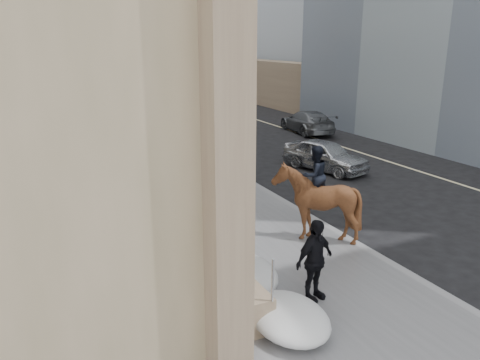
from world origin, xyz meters
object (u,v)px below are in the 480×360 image
(car_silver, at_px, (325,155))
(car_grey, at_px, (307,122))
(pedestrian, at_px, (315,260))
(mounted_horse_left, at_px, (168,187))
(mounted_horse_right, at_px, (316,200))

(car_silver, distance_m, car_grey, 9.22)
(pedestrian, height_order, car_grey, pedestrian)
(mounted_horse_left, height_order, car_silver, mounted_horse_left)
(mounted_horse_right, bearing_deg, mounted_horse_left, -52.28)
(mounted_horse_left, xyz_separation_m, car_grey, (12.79, 11.29, -0.49))
(mounted_horse_left, xyz_separation_m, pedestrian, (1.46, -6.20, -0.14))
(pedestrian, bearing_deg, car_silver, 38.38)
(mounted_horse_right, relative_size, car_silver, 0.67)
(mounted_horse_right, bearing_deg, pedestrian, 48.07)
(mounted_horse_left, relative_size, car_silver, 0.64)
(mounted_horse_right, bearing_deg, car_silver, -134.77)
(mounted_horse_right, xyz_separation_m, pedestrian, (-1.94, -2.80, -0.26))
(mounted_horse_right, relative_size, pedestrian, 1.46)
(mounted_horse_left, xyz_separation_m, car_silver, (8.43, 3.16, -0.50))
(pedestrian, distance_m, car_grey, 20.84)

